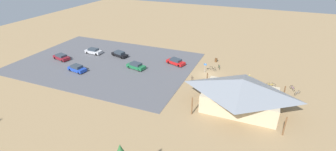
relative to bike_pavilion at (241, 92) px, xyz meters
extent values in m
plane|color=#9E7F56|center=(7.89, -10.32, -2.96)|extent=(160.00, 160.00, 0.00)
cube|color=#56565B|center=(32.21, -7.62, -2.94)|extent=(41.06, 29.02, 0.05)
cube|color=#C6B28E|center=(0.00, 0.00, -1.40)|extent=(11.93, 7.94, 3.12)
pyramid|color=gray|center=(0.00, 0.00, 1.30)|extent=(13.97, 9.98, 2.29)
cylinder|color=brown|center=(-6.83, -4.84, -1.40)|extent=(0.20, 0.20, 3.12)
cylinder|color=brown|center=(6.83, -4.84, -1.40)|extent=(0.20, 0.20, 3.12)
cylinder|color=brown|center=(-6.83, 4.84, -1.40)|extent=(0.20, 0.20, 3.12)
cylinder|color=brown|center=(6.83, 4.84, -1.40)|extent=(0.20, 0.20, 3.12)
cylinder|color=brown|center=(7.88, -18.27, -2.51)|extent=(0.60, 0.60, 0.90)
cylinder|color=#99999E|center=(8.88, -11.40, -1.86)|extent=(0.08, 0.08, 2.20)
cube|color=#1959B2|center=(8.88, -11.40, -1.06)|extent=(0.56, 0.04, 0.40)
torus|color=black|center=(-5.31, -10.00, -2.59)|extent=(0.75, 0.14, 0.75)
torus|color=black|center=(-4.29, -9.87, -2.59)|extent=(0.75, 0.14, 0.75)
cylinder|color=yellow|center=(-4.80, -9.93, -2.46)|extent=(0.95, 0.16, 0.04)
cylinder|color=yellow|center=(-4.98, -9.96, -2.35)|extent=(0.04, 0.04, 0.47)
cube|color=black|center=(-4.98, -9.96, -2.12)|extent=(0.21, 0.11, 0.05)
cylinder|color=yellow|center=(-4.39, -9.88, -2.33)|extent=(0.04, 0.04, 0.51)
cylinder|color=black|center=(-4.39, -9.88, -2.08)|extent=(0.10, 0.48, 0.03)
torus|color=black|center=(8.90, -4.21, -2.62)|extent=(0.65, 0.27, 0.67)
torus|color=black|center=(7.95, -4.55, -2.62)|extent=(0.65, 0.27, 0.67)
cylinder|color=black|center=(8.43, -4.38, -2.51)|extent=(0.88, 0.35, 0.04)
cylinder|color=black|center=(8.60, -4.32, -2.43)|extent=(0.04, 0.04, 0.39)
cube|color=black|center=(8.60, -4.32, -2.23)|extent=(0.22, 0.14, 0.05)
cylinder|color=black|center=(8.05, -4.52, -2.39)|extent=(0.04, 0.04, 0.47)
cylinder|color=black|center=(8.05, -4.52, -2.16)|extent=(0.19, 0.46, 0.03)
torus|color=black|center=(-8.41, -10.60, -2.61)|extent=(0.35, 0.65, 0.71)
torus|color=black|center=(-8.85, -9.71, -2.61)|extent=(0.35, 0.65, 0.71)
cylinder|color=#722D9E|center=(-8.63, -10.15, -2.49)|extent=(0.44, 0.83, 0.04)
cylinder|color=#722D9E|center=(-8.55, -10.31, -2.38)|extent=(0.04, 0.04, 0.46)
cube|color=black|center=(-8.55, -10.31, -2.15)|extent=(0.16, 0.21, 0.05)
cylinder|color=#722D9E|center=(-8.81, -9.80, -2.36)|extent=(0.04, 0.04, 0.49)
cylinder|color=black|center=(-8.81, -9.80, -2.12)|extent=(0.44, 0.24, 0.03)
torus|color=black|center=(-9.74, -8.90, -2.62)|extent=(0.46, 0.56, 0.69)
torus|color=black|center=(-9.12, -8.12, -2.62)|extent=(0.46, 0.56, 0.69)
cylinder|color=#B7B7BC|center=(-9.43, -8.51, -2.50)|extent=(0.60, 0.74, 0.04)
cylinder|color=#B7B7BC|center=(-9.54, -8.65, -2.40)|extent=(0.04, 0.04, 0.43)
cube|color=black|center=(-9.54, -8.65, -2.19)|extent=(0.19, 0.21, 0.05)
cylinder|color=#B7B7BC|center=(-9.18, -8.20, -2.37)|extent=(0.04, 0.04, 0.49)
cylinder|color=black|center=(-9.18, -8.20, -2.13)|extent=(0.39, 0.33, 0.03)
torus|color=black|center=(10.62, -7.48, -2.61)|extent=(0.21, 0.68, 0.69)
torus|color=black|center=(10.37, -6.49, -2.61)|extent=(0.21, 0.68, 0.69)
cylinder|color=red|center=(10.49, -6.99, -2.50)|extent=(0.26, 0.92, 0.04)
cylinder|color=red|center=(10.54, -7.17, -2.41)|extent=(0.04, 0.04, 0.40)
cube|color=black|center=(10.54, -7.17, -2.21)|extent=(0.13, 0.21, 0.05)
cylinder|color=red|center=(10.39, -6.59, -2.39)|extent=(0.04, 0.04, 0.45)
cylinder|color=black|center=(10.39, -6.59, -2.16)|extent=(0.47, 0.15, 0.03)
torus|color=black|center=(4.64, -7.44, -2.64)|extent=(0.10, 0.64, 0.64)
torus|color=black|center=(4.54, -8.50, -2.64)|extent=(0.10, 0.64, 0.64)
cylinder|color=orange|center=(4.59, -7.97, -2.54)|extent=(0.13, 0.98, 0.04)
cylinder|color=orange|center=(4.61, -7.78, -2.45)|extent=(0.04, 0.04, 0.39)
cube|color=black|center=(4.61, -7.78, -2.25)|extent=(0.10, 0.21, 0.05)
cylinder|color=orange|center=(4.55, -8.40, -2.40)|extent=(0.04, 0.04, 0.48)
cylinder|color=black|center=(4.55, -8.40, -2.16)|extent=(0.48, 0.08, 0.03)
torus|color=black|center=(6.59, -15.12, -2.61)|extent=(0.28, 0.67, 0.70)
torus|color=black|center=(6.26, -14.22, -2.61)|extent=(0.28, 0.67, 0.70)
cylinder|color=#1E7F38|center=(6.43, -14.67, -2.50)|extent=(0.34, 0.85, 0.04)
cylinder|color=#1E7F38|center=(6.49, -14.83, -2.43)|extent=(0.04, 0.04, 0.37)
cube|color=black|center=(6.49, -14.83, -2.24)|extent=(0.14, 0.22, 0.05)
cylinder|color=#1E7F38|center=(6.29, -14.31, -2.36)|extent=(0.04, 0.04, 0.50)
cylinder|color=black|center=(6.29, -14.31, -2.11)|extent=(0.46, 0.20, 0.03)
torus|color=black|center=(-6.96, -6.82, -2.63)|extent=(0.47, 0.51, 0.66)
torus|color=black|center=(-6.22, -7.63, -2.63)|extent=(0.47, 0.51, 0.66)
cylinder|color=#197A7F|center=(-6.59, -7.22, -2.53)|extent=(0.70, 0.77, 0.04)
cylinder|color=#197A7F|center=(-6.72, -7.08, -2.45)|extent=(0.04, 0.04, 0.38)
cube|color=black|center=(-6.72, -7.08, -2.26)|extent=(0.19, 0.20, 0.05)
cylinder|color=#197A7F|center=(-6.29, -7.55, -2.40)|extent=(0.04, 0.04, 0.47)
cylinder|color=black|center=(-6.29, -7.55, -2.16)|extent=(0.38, 0.35, 0.03)
torus|color=black|center=(1.22, -9.01, -2.64)|extent=(0.60, 0.34, 0.65)
torus|color=black|center=(0.34, -9.47, -2.64)|extent=(0.60, 0.34, 0.65)
cylinder|color=#2347B7|center=(0.78, -9.24, -2.53)|extent=(0.83, 0.46, 0.04)
cylinder|color=#2347B7|center=(0.94, -9.16, -2.46)|extent=(0.04, 0.04, 0.35)
cube|color=black|center=(0.94, -9.16, -2.28)|extent=(0.21, 0.16, 0.05)
cylinder|color=#2347B7|center=(0.43, -9.43, -2.44)|extent=(0.04, 0.04, 0.39)
cylinder|color=black|center=(0.43, -9.43, -2.25)|extent=(0.25, 0.44, 0.03)
torus|color=black|center=(-1.85, -10.03, -2.64)|extent=(0.06, 0.64, 0.64)
torus|color=black|center=(-1.82, -9.01, -2.64)|extent=(0.06, 0.64, 0.64)
cylinder|color=silver|center=(-1.83, -9.52, -2.53)|extent=(0.06, 0.93, 0.04)
cylinder|color=silver|center=(-1.84, -9.70, -2.43)|extent=(0.04, 0.04, 0.42)
cube|color=black|center=(-1.84, -9.70, -2.22)|extent=(0.09, 0.20, 0.05)
cylinder|color=silver|center=(-1.82, -9.12, -2.41)|extent=(0.04, 0.04, 0.46)
cylinder|color=black|center=(-1.82, -9.12, -2.18)|extent=(0.48, 0.04, 0.03)
torus|color=black|center=(-3.94, -8.75, -2.60)|extent=(0.19, 0.71, 0.72)
torus|color=black|center=(-4.15, -7.82, -2.60)|extent=(0.19, 0.71, 0.72)
cylinder|color=yellow|center=(-4.05, -8.29, -2.48)|extent=(0.22, 0.87, 0.04)
cylinder|color=yellow|center=(-4.01, -8.45, -2.38)|extent=(0.04, 0.04, 0.44)
cube|color=black|center=(-4.01, -8.45, -2.17)|extent=(0.12, 0.21, 0.05)
cylinder|color=yellow|center=(-4.13, -7.91, -2.35)|extent=(0.04, 0.04, 0.51)
cylinder|color=black|center=(-4.13, -7.91, -2.10)|extent=(0.48, 0.13, 0.03)
torus|color=black|center=(7.95, -13.35, -2.59)|extent=(0.70, 0.35, 0.75)
torus|color=black|center=(7.03, -12.92, -2.59)|extent=(0.70, 0.35, 0.75)
cylinder|color=black|center=(7.49, -13.14, -2.46)|extent=(0.86, 0.42, 0.04)
cylinder|color=black|center=(7.65, -13.21, -2.36)|extent=(0.04, 0.04, 0.45)
cube|color=black|center=(7.65, -13.21, -2.13)|extent=(0.22, 0.16, 0.05)
cylinder|color=black|center=(7.12, -12.97, -2.32)|extent=(0.04, 0.04, 0.53)
cylinder|color=black|center=(7.12, -12.97, -2.05)|extent=(0.23, 0.45, 0.03)
cube|color=#BCBCC1|center=(38.68, -11.42, -2.34)|extent=(4.46, 1.96, 0.70)
cube|color=#2D3842|center=(38.68, -11.42, -1.74)|extent=(2.52, 1.67, 0.50)
cylinder|color=black|center=(40.20, -10.70, -2.59)|extent=(0.65, 0.25, 0.64)
cylinder|color=black|center=(40.14, -12.26, -2.59)|extent=(0.65, 0.25, 0.64)
cylinder|color=black|center=(37.21, -10.58, -2.59)|extent=(0.65, 0.25, 0.64)
cylinder|color=black|center=(37.15, -12.14, -2.59)|extent=(0.65, 0.25, 0.64)
cube|color=#1E6B3D|center=(23.80, -7.33, -2.36)|extent=(4.65, 2.75, 0.67)
cube|color=#2D3842|center=(23.80, -7.33, -1.77)|extent=(2.73, 2.12, 0.51)
cylinder|color=black|center=(25.42, -6.84, -2.59)|extent=(0.67, 0.35, 0.64)
cylinder|color=black|center=(25.07, -8.45, -2.59)|extent=(0.67, 0.35, 0.64)
cylinder|color=black|center=(22.53, -6.21, -2.59)|extent=(0.67, 0.35, 0.64)
cylinder|color=black|center=(22.18, -7.82, -2.59)|extent=(0.67, 0.35, 0.64)
cube|color=red|center=(16.34, -13.01, -2.37)|extent=(4.86, 3.17, 0.64)
cube|color=#2D3842|center=(16.34, -13.01, -1.78)|extent=(2.91, 2.34, 0.54)
cylinder|color=black|center=(18.04, -12.73, -2.59)|extent=(0.68, 0.41, 0.64)
cylinder|color=black|center=(17.53, -14.26, -2.59)|extent=(0.68, 0.41, 0.64)
cylinder|color=black|center=(15.14, -11.76, -2.59)|extent=(0.68, 0.41, 0.64)
cylinder|color=black|center=(14.63, -13.29, -2.59)|extent=(0.68, 0.41, 0.64)
cube|color=maroon|center=(43.41, -5.07, -2.35)|extent=(4.76, 2.83, 0.68)
cube|color=#2D3842|center=(43.41, -5.07, -1.78)|extent=(2.80, 2.17, 0.47)
cylinder|color=black|center=(45.07, -4.60, -2.59)|extent=(0.67, 0.36, 0.64)
cylinder|color=black|center=(44.70, -6.22, -2.59)|extent=(0.67, 0.36, 0.64)
cylinder|color=black|center=(42.12, -3.92, -2.59)|extent=(0.67, 0.36, 0.64)
cylinder|color=black|center=(41.75, -5.54, -2.59)|extent=(0.67, 0.36, 0.64)
cube|color=black|center=(31.22, -12.23, -2.40)|extent=(4.81, 2.93, 0.59)
cube|color=#2D3842|center=(31.22, -12.23, -1.81)|extent=(2.85, 2.16, 0.57)
cylinder|color=black|center=(32.90, -11.96, -2.59)|extent=(0.68, 0.39, 0.64)
cylinder|color=black|center=(32.48, -13.39, -2.59)|extent=(0.68, 0.39, 0.64)
cylinder|color=black|center=(29.97, -11.08, -2.59)|extent=(0.68, 0.39, 0.64)
cylinder|color=black|center=(29.54, -12.51, -2.59)|extent=(0.68, 0.39, 0.64)
cube|color=#1E42B2|center=(35.16, -1.08, -2.34)|extent=(4.45, 2.48, 0.69)
cube|color=#2D3842|center=(35.16, -1.08, -1.72)|extent=(2.59, 1.96, 0.56)
cylinder|color=black|center=(36.71, -0.52, -2.59)|extent=(0.67, 0.32, 0.64)
cylinder|color=black|center=(36.45, -2.10, -2.59)|extent=(0.67, 0.32, 0.64)
cylinder|color=black|center=(33.88, -0.06, -2.59)|extent=(0.67, 0.32, 0.64)
cylinder|color=black|center=(33.62, -1.64, -2.59)|extent=(0.67, 0.32, 0.64)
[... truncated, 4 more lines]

